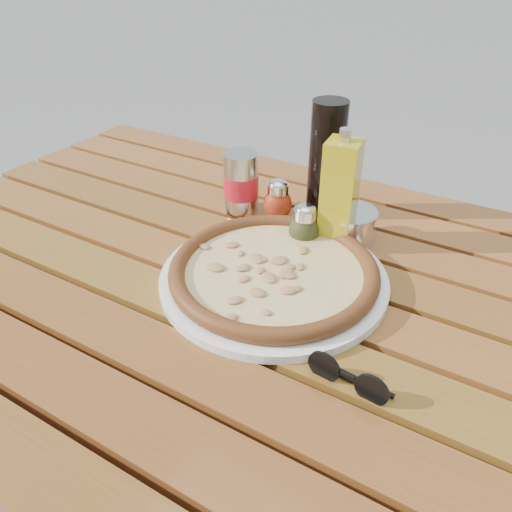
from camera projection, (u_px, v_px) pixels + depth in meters
The scene contains 10 objects.
table at pixel (250, 313), 0.85m from camera, with size 1.40×0.90×0.75m.
plate at pixel (274, 278), 0.79m from camera, with size 0.36×0.36×0.01m, color white.
pizza at pixel (274, 270), 0.78m from camera, with size 0.34×0.34×0.03m.
pepper_shaker at pixel (278, 200), 0.95m from camera, with size 0.06×0.06×0.08m.
oregano_shaker at pixel (304, 226), 0.87m from camera, with size 0.06×0.06×0.08m.
dark_bottle at pixel (326, 160), 0.93m from camera, with size 0.07×0.07×0.22m, color black.
soda_can at pixel (241, 184), 0.96m from camera, with size 0.09×0.09×0.12m.
olive_oil_cruet at pixel (339, 194), 0.84m from camera, with size 0.06×0.06×0.21m.
parmesan_tin at pixel (349, 225), 0.89m from camera, with size 0.12×0.12×0.07m.
sunglasses at pixel (348, 378), 0.61m from camera, with size 0.11×0.03×0.04m.
Camera 1 is at (0.34, -0.56, 1.22)m, focal length 35.00 mm.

